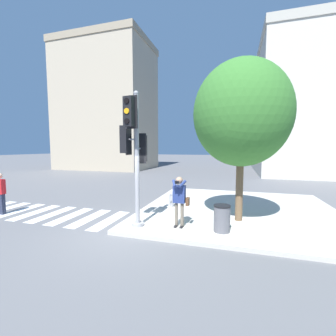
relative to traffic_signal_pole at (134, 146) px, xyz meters
name	(u,v)px	position (x,y,z in m)	size (l,w,h in m)	color
ground_plane	(129,231)	(-0.13, -0.20, -2.83)	(160.00, 160.00, 0.00)	#5B5B5E
sidewalk_corner	(238,210)	(3.37, 3.30, -2.76)	(8.00, 8.00, 0.13)	#BCB7AD
crosswalk_stripes	(36,212)	(-4.94, 0.59, -2.83)	(7.71, 2.36, 0.01)	silver
traffic_signal_pole	(134,146)	(0.00, 0.00, 0.00)	(0.78, 1.15, 4.45)	#939399
person_photographer	(180,197)	(1.47, 0.33, -1.69)	(0.58, 0.54, 1.67)	black
pedestrian_distant	(1,193)	(-6.04, -0.02, -1.92)	(0.34, 0.20, 1.72)	#282D42
street_tree	(242,114)	(3.36, 1.61, 1.10)	(3.35, 3.35, 5.66)	brown
fire_hydrant	(172,200)	(0.52, 2.71, -2.37)	(0.20, 0.26, 0.65)	#99999E
trash_bin	(222,218)	(2.84, 0.30, -2.27)	(0.53, 0.53, 0.85)	#5B5B60
building_left	(107,107)	(-13.26, 19.88, 5.28)	(11.61, 8.30, 16.19)	tan
building_right	(321,107)	(11.55, 20.45, 4.15)	(12.47, 11.98, 13.92)	beige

